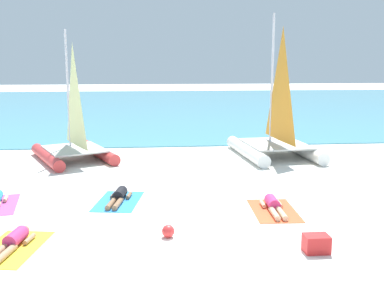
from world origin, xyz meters
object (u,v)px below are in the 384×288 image
sailboat_white (275,136)px  beach_ball (168,231)px  towel_center_right (118,201)px  sunbather_center_right (119,196)px  towel_rightmost (274,211)px  sunbather_center_left (13,241)px  towel_center_left (12,248)px  sunbather_rightmost (273,205)px  sailboat_red (74,141)px  cooler_box (316,244)px

sailboat_white → beach_ball: 9.46m
towel_center_right → beach_ball: bearing=-65.2°
sunbather_center_right → beach_ball: (1.23, -2.76, 0.01)m
sailboat_white → towel_rightmost: (-1.90, -6.66, -0.84)m
sunbather_center_left → sunbather_center_right: 3.59m
sunbather_center_right → towel_rightmost: 4.21m
towel_center_left → sunbather_center_left: bearing=80.3°
beach_ball → towel_rightmost: bearing=28.6°
sunbather_rightmost → beach_ball: (-2.79, -1.59, 0.01)m
sailboat_red → cooler_box: 11.17m
towel_center_left → sunbather_rightmost: sunbather_rightmost is taller
sunbather_center_right → cooler_box: cooler_box is taller
sunbather_rightmost → towel_rightmost: bearing=-90.0°
sailboat_white → towel_center_right: (-5.93, -5.49, -0.84)m
towel_center_right → sunbather_rightmost: bearing=-15.4°
towel_rightmost → sunbather_rightmost: sunbather_rightmost is taller
towel_rightmost → sunbather_rightmost: bearing=87.2°
beach_ball → sunbather_center_left: bearing=-175.9°
sunbather_center_left → sunbather_center_right: (1.97, 2.99, 0.00)m
sailboat_white → towel_rightmost: 6.98m
towel_center_left → towel_center_right: bearing=56.6°
sunbather_center_right → towel_center_left: bearing=-113.3°
sunbather_center_left → sailboat_white: bearing=56.6°
towel_center_left → cooler_box: size_ratio=3.80×
sailboat_red → beach_ball: size_ratio=17.85×
sunbather_rightmost → cooler_box: cooler_box is taller
sunbather_center_right → sunbather_rightmost: bearing=-6.6°
towel_center_left → sailboat_white: bearing=47.0°
towel_center_right → cooler_box: cooler_box is taller
cooler_box → towel_center_right: bearing=137.9°
towel_center_left → beach_ball: bearing=5.3°
towel_rightmost → beach_ball: (-2.78, -1.52, 0.13)m
towel_center_right → sunbather_center_left: bearing=-123.8°
beach_ball → cooler_box: (2.92, -1.07, 0.04)m
sailboat_red → cooler_box: sailboat_red is taller
towel_center_left → sunbather_center_left: (0.01, 0.07, 0.13)m
sailboat_red → sailboat_white: bearing=-24.4°
beach_ball → sailboat_red: bearing=111.8°
sunbather_center_right → cooler_box: 5.65m
sailboat_white → sunbather_center_right: size_ratio=3.63×
towel_rightmost → beach_ball: size_ratio=6.77×
sailboat_red → sunbather_center_left: size_ratio=3.20×
towel_center_left → sunbather_center_right: sunbather_center_right is taller
sunbather_center_left → sunbather_rightmost: same height
beach_ball → cooler_box: 3.11m
sailboat_white → sunbather_rightmost: 6.90m
towel_center_left → towel_rightmost: bearing=16.8°
sailboat_white → cooler_box: bearing=-105.6°
towel_rightmost → sailboat_white: bearing=74.1°
sailboat_white → sunbather_center_right: 8.06m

